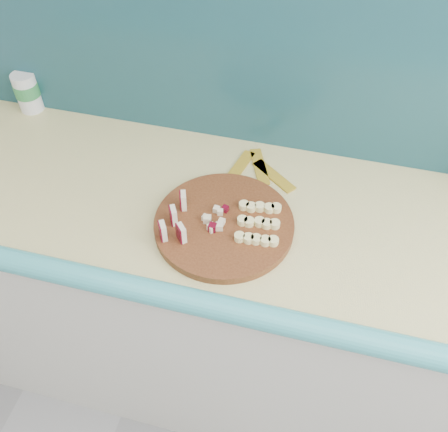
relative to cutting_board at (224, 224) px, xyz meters
The scene contains 8 objects.
kitchen_counter 0.50m from the cutting_board, 22.69° to the left, with size 2.20×0.63×0.91m.
backsplash 0.46m from the cutting_board, 65.11° to the left, with size 2.20×0.02×0.50m, color teal.
cutting_board is the anchor object (origin of this frame).
apple_wedges 0.13m from the cutting_board, 158.14° to the right, with size 0.06×0.14×0.05m.
apple_chunks 0.03m from the cutting_board, behind, with size 0.06×0.06×0.02m.
banana_slices 0.09m from the cutting_board, ahead, with size 0.12×0.14×0.02m.
canister 0.79m from the cutting_board, 155.23° to the left, with size 0.08×0.08×0.12m.
banana_peel 0.23m from the cutting_board, 80.54° to the left, with size 0.20×0.17×0.01m.
Camera 1 is at (0.14, 0.63, 1.86)m, focal length 40.00 mm.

